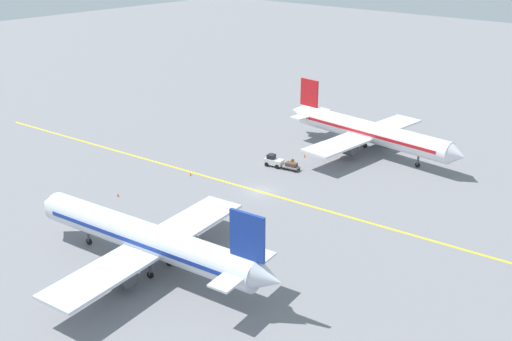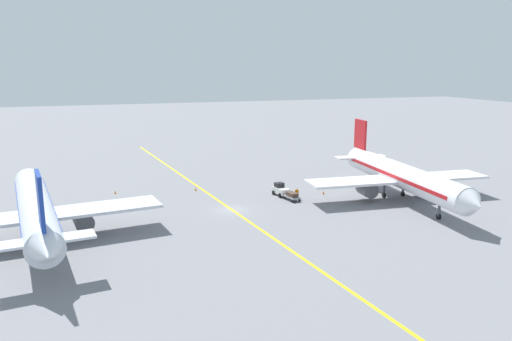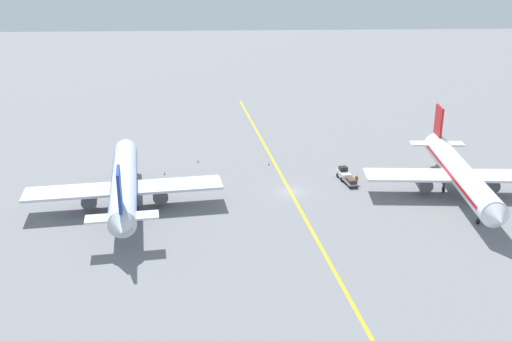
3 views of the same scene
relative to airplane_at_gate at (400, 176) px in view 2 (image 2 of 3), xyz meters
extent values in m
plane|color=slate|center=(25.17, -3.03, -3.71)|extent=(400.00, 400.00, 0.00)
cube|color=yellow|center=(25.17, -3.03, -3.71)|extent=(12.41, 119.44, 0.01)
cylinder|color=white|center=(0.04, 0.44, 0.09)|extent=(5.99, 30.19, 3.60)
cone|color=white|center=(1.33, 16.59, 0.09)|extent=(3.60, 2.67, 3.42)
cone|color=white|center=(-1.29, -16.01, 0.39)|extent=(3.29, 3.24, 3.06)
cube|color=red|center=(0.04, 0.44, 0.24)|extent=(5.79, 27.20, 0.50)
cube|color=white|center=(-0.04, -0.56, -0.63)|extent=(28.33, 7.43, 0.36)
cylinder|color=#4C4C51|center=(-5.03, -0.16, -1.88)|extent=(2.45, 3.37, 2.20)
cylinder|color=#4C4C51|center=(4.94, -0.96, -1.88)|extent=(2.45, 3.37, 2.20)
cube|color=red|center=(-1.09, -13.52, 4.39)|extent=(0.68, 4.02, 5.00)
cube|color=white|center=(-1.05, -13.02, 0.49)|extent=(9.16, 3.11, 0.24)
cylinder|color=#4C4C51|center=(0.80, 10.01, -2.31)|extent=(0.36, 0.36, 2.00)
cylinder|color=black|center=(0.80, 10.01, -3.31)|extent=(0.34, 0.82, 0.80)
cylinder|color=#4C4C51|center=(-1.72, -1.43, -2.31)|extent=(0.36, 0.36, 2.00)
cylinder|color=black|center=(-1.72, -1.43, -3.31)|extent=(0.34, 0.82, 0.80)
cylinder|color=#4C4C51|center=(1.47, -1.68, -2.31)|extent=(0.36, 0.36, 2.00)
cylinder|color=black|center=(1.47, -1.68, -3.31)|extent=(0.34, 0.82, 0.80)
cylinder|color=silver|center=(49.84, 0.97, 0.09)|extent=(7.48, 30.21, 3.60)
cone|color=silver|center=(51.95, -15.09, 0.09)|extent=(3.70, 2.83, 3.42)
cone|color=silver|center=(47.69, 17.33, 0.39)|extent=(3.42, 3.37, 3.06)
cube|color=#193899|center=(49.84, 0.97, 0.24)|extent=(7.13, 27.24, 0.50)
cube|color=silver|center=(49.71, 1.96, -0.63)|extent=(28.44, 8.81, 0.36)
cylinder|color=#4C4C51|center=(44.75, 1.31, -1.88)|extent=(2.60, 3.46, 2.20)
cube|color=#193899|center=(48.01, 14.85, 4.39)|extent=(0.88, 4.01, 5.00)
cube|color=silver|center=(48.08, 14.35, 0.49)|extent=(9.24, 3.55, 0.24)
cylinder|color=#4C4C51|center=(51.09, -8.55, -2.31)|extent=(0.36, 0.36, 2.00)
cylinder|color=black|center=(51.09, -8.55, -3.31)|extent=(0.38, 0.83, 0.80)
cylinder|color=#4C4C51|center=(51.16, 3.16, -2.31)|extent=(0.36, 0.36, 2.00)
cylinder|color=black|center=(51.16, 3.16, -3.31)|extent=(0.38, 0.83, 0.80)
cylinder|color=#4C4C51|center=(47.99, 2.74, -2.31)|extent=(0.36, 0.36, 2.00)
cylinder|color=black|center=(47.99, 2.74, -3.31)|extent=(0.38, 0.83, 0.80)
cube|color=white|center=(15.81, -7.98, -2.91)|extent=(1.96, 3.20, 0.90)
cube|color=black|center=(15.89, -8.53, -2.11)|extent=(1.43, 1.29, 0.70)
sphere|color=orange|center=(15.89, -8.53, -1.68)|extent=(0.16, 0.16, 0.16)
cylinder|color=black|center=(16.70, -8.83, -3.36)|extent=(0.36, 0.73, 0.70)
cylinder|color=black|center=(15.22, -9.07, -3.36)|extent=(0.36, 0.73, 0.70)
cylinder|color=black|center=(16.39, -6.90, -3.36)|extent=(0.36, 0.73, 0.70)
cylinder|color=black|center=(14.91, -7.14, -3.36)|extent=(0.36, 0.73, 0.70)
cube|color=gray|center=(15.29, -4.83, -3.17)|extent=(1.80, 2.79, 0.20)
cube|color=#4C382D|center=(15.29, -4.83, -2.77)|extent=(1.40, 1.98, 0.60)
cylinder|color=black|center=(16.08, -5.75, -3.49)|extent=(0.21, 0.46, 0.44)
cylinder|color=black|center=(14.84, -5.95, -3.49)|extent=(0.21, 0.46, 0.44)
cylinder|color=black|center=(15.75, -3.70, -3.49)|extent=(0.21, 0.46, 0.44)
cylinder|color=black|center=(14.51, -3.90, -3.49)|extent=(0.21, 0.46, 0.44)
cylinder|color=#23232D|center=(14.39, -5.42, -3.28)|extent=(0.16, 0.16, 0.85)
cylinder|color=#23232D|center=(14.24, -5.29, -3.28)|extent=(0.16, 0.16, 0.85)
cube|color=orange|center=(14.31, -5.36, -2.56)|extent=(0.41, 0.41, 0.60)
cylinder|color=orange|center=(14.49, -5.52, -2.56)|extent=(0.10, 0.10, 0.55)
cylinder|color=orange|center=(14.14, -5.19, -2.56)|extent=(0.10, 0.10, 0.55)
sphere|color=tan|center=(14.31, -5.36, -2.14)|extent=(0.22, 0.22, 0.22)
cone|color=orange|center=(27.62, -15.36, -3.43)|extent=(0.32, 0.32, 0.55)
cone|color=orange|center=(39.99, -17.55, -3.43)|extent=(0.32, 0.32, 0.55)
cone|color=orange|center=(45.34, -11.58, -3.43)|extent=(0.32, 0.32, 0.55)
cone|color=orange|center=(9.17, -6.69, -3.43)|extent=(0.32, 0.32, 0.55)
camera|label=1|loc=(86.77, 49.55, 32.25)|focal=42.00mm
camera|label=2|loc=(43.89, 61.28, 16.15)|focal=35.00mm
camera|label=3|loc=(35.15, 82.61, 31.49)|focal=42.00mm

